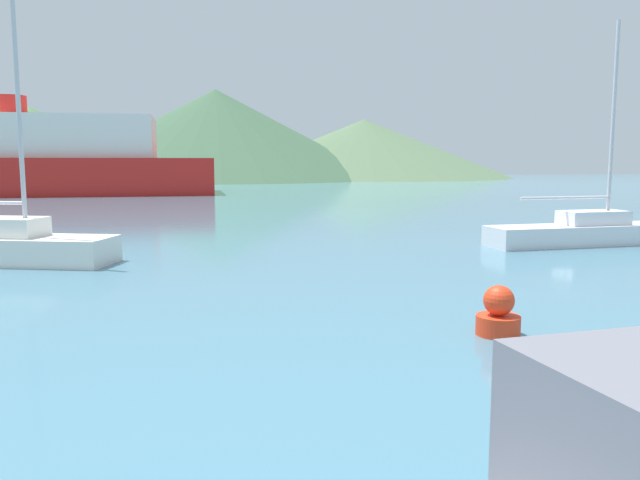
% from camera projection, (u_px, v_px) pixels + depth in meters
% --- Properties ---
extents(sailboat_inner, '(7.38, 2.02, 7.19)m').
position_uv_depth(sailboat_inner, '(593.00, 231.00, 20.49)').
color(sailboat_inner, silver).
rests_on(sailboat_inner, ground_plane).
extents(sailboat_middle, '(5.63, 3.20, 8.72)m').
position_uv_depth(sailboat_middle, '(13.00, 245.00, 16.67)').
color(sailboat_middle, white).
rests_on(sailboat_middle, ground_plane).
extents(ferry_distant, '(31.97, 10.33, 7.97)m').
position_uv_depth(ferry_distant, '(14.00, 160.00, 50.70)').
color(ferry_distant, red).
rests_on(ferry_distant, ground_plane).
extents(buoy_marker, '(0.69, 0.69, 0.80)m').
position_uv_depth(buoy_marker, '(498.00, 314.00, 9.80)').
color(buoy_marker, red).
rests_on(buoy_marker, ground_plane).
extents(hill_central, '(40.70, 40.70, 10.76)m').
position_uv_depth(hill_central, '(33.00, 143.00, 93.52)').
color(hill_central, '#476B42').
rests_on(hill_central, ground_plane).
extents(hill_east, '(53.61, 53.61, 13.93)m').
position_uv_depth(hill_east, '(216.00, 134.00, 98.25)').
color(hill_east, '#38563D').
rests_on(hill_east, ground_plane).
extents(hill_far_east, '(48.95, 48.95, 9.74)m').
position_uv_depth(hill_far_east, '(364.00, 149.00, 105.63)').
color(hill_far_east, '#4C6647').
rests_on(hill_far_east, ground_plane).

